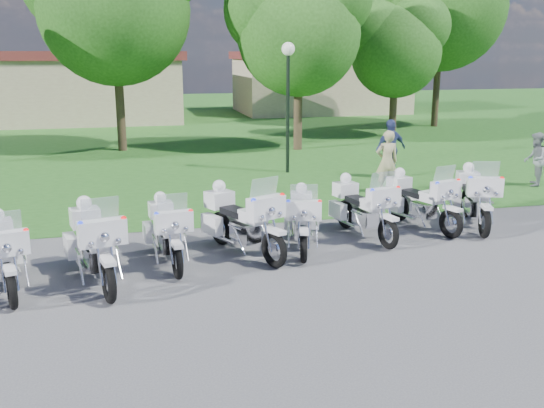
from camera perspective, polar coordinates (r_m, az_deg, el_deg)
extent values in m
plane|color=#4F4F54|center=(11.67, -1.52, -6.10)|extent=(100.00, 100.00, 0.00)
cube|color=#265E1D|center=(38.00, -10.23, 7.77)|extent=(100.00, 48.00, 0.01)
torus|color=black|center=(10.66, -23.29, -7.41)|extent=(0.29, 0.67, 0.66)
torus|color=black|center=(12.25, -24.06, -4.76)|extent=(0.29, 0.67, 0.66)
cube|color=white|center=(10.53, -23.46, -5.70)|extent=(0.28, 0.47, 0.07)
cube|color=white|center=(10.66, -23.78, -3.43)|extent=(0.75, 0.41, 0.39)
cube|color=silver|center=(10.62, -23.99, -1.57)|extent=(0.57, 0.25, 0.37)
sphere|color=red|center=(10.57, -22.15, -2.35)|extent=(0.09, 0.09, 0.09)
cube|color=silver|center=(11.43, -23.77, -5.41)|extent=(0.46, 0.62, 0.34)
cube|color=white|center=(11.11, -23.84, -4.10)|extent=(0.43, 0.58, 0.22)
cube|color=black|center=(11.62, -24.06, -3.45)|extent=(0.48, 0.68, 0.12)
cube|color=white|center=(12.08, -22.68, -4.05)|extent=(0.30, 0.54, 0.36)
torus|color=black|center=(10.38, -15.12, -7.11)|extent=(0.30, 0.74, 0.73)
torus|color=black|center=(12.10, -16.94, -4.18)|extent=(0.30, 0.74, 0.73)
cube|color=white|center=(10.23, -15.23, -5.16)|extent=(0.30, 0.51, 0.08)
cube|color=white|center=(10.37, -15.68, -2.60)|extent=(0.82, 0.43, 0.44)
cube|color=silver|center=(10.33, -15.89, -0.48)|extent=(0.62, 0.26, 0.41)
sphere|color=red|center=(10.32, -13.80, -1.37)|extent=(0.10, 0.10, 0.10)
sphere|color=#1426E5|center=(10.20, -17.60, -1.81)|extent=(0.10, 0.10, 0.10)
cube|color=silver|center=(11.22, -16.17, -4.87)|extent=(0.50, 0.68, 0.37)
cube|color=white|center=(10.86, -16.04, -3.38)|extent=(0.47, 0.63, 0.24)
cube|color=black|center=(11.42, -16.60, -2.68)|extent=(0.51, 0.74, 0.13)
cube|color=white|center=(11.95, -15.32, -3.37)|extent=(0.32, 0.60, 0.39)
cube|color=white|center=(11.85, -18.41, -3.75)|extent=(0.32, 0.60, 0.39)
cube|color=white|center=(11.96, -17.18, -1.21)|extent=(0.61, 0.54, 0.35)
sphere|color=white|center=(11.89, -17.28, 0.10)|extent=(0.28, 0.28, 0.28)
torus|color=black|center=(11.20, -8.90, -5.41)|extent=(0.19, 0.66, 0.65)
torus|color=black|center=(12.75, -10.30, -3.04)|extent=(0.19, 0.66, 0.65)
cube|color=white|center=(11.07, -8.95, -3.78)|extent=(0.22, 0.44, 0.07)
cube|color=white|center=(11.20, -9.25, -1.66)|extent=(0.72, 0.30, 0.39)
cube|color=silver|center=(11.17, -9.37, 0.10)|extent=(0.55, 0.17, 0.37)
sphere|color=red|center=(11.15, -7.66, -0.68)|extent=(0.09, 0.09, 0.09)
sphere|color=#1426E5|center=(11.05, -10.82, -0.95)|extent=(0.09, 0.09, 0.09)
cube|color=silver|center=(11.95, -9.69, -3.59)|extent=(0.38, 0.58, 0.33)
cube|color=white|center=(11.64, -9.55, -2.32)|extent=(0.36, 0.54, 0.21)
cube|color=black|center=(12.14, -9.99, -1.75)|extent=(0.39, 0.63, 0.12)
cube|color=white|center=(12.61, -8.92, -2.39)|extent=(0.23, 0.52, 0.35)
cube|color=white|center=(12.53, -11.54, -2.62)|extent=(0.23, 0.52, 0.35)
cube|color=white|center=(12.62, -10.44, -0.51)|extent=(0.50, 0.43, 0.31)
sphere|color=white|center=(12.56, -10.49, 0.60)|extent=(0.25, 0.25, 0.25)
torus|color=black|center=(11.62, 0.20, -4.31)|extent=(0.43, 0.72, 0.72)
torus|color=black|center=(13.05, -4.84, -2.30)|extent=(0.43, 0.72, 0.72)
cube|color=white|center=(11.49, 0.27, -2.55)|extent=(0.38, 0.51, 0.08)
cube|color=white|center=(11.59, -0.56, -0.35)|extent=(0.82, 0.56, 0.43)
cube|color=silver|center=(11.55, -0.76, 1.53)|extent=(0.61, 0.37, 0.41)
sphere|color=red|center=(11.70, 0.97, 0.83)|extent=(0.10, 0.10, 0.10)
sphere|color=#1426E5|center=(11.29, -1.75, 0.33)|extent=(0.10, 0.10, 0.10)
cube|color=silver|center=(12.30, -2.53, -2.65)|extent=(0.59, 0.70, 0.37)
cube|color=white|center=(11.99, -1.83, -1.20)|extent=(0.55, 0.66, 0.24)
cube|color=black|center=(12.46, -3.43, -0.74)|extent=(0.61, 0.76, 0.13)
cube|color=white|center=(13.04, -3.28, -1.44)|extent=(0.41, 0.59, 0.39)
cube|color=white|center=(12.70, -5.67, -1.92)|extent=(0.41, 0.59, 0.39)
cube|color=white|center=(12.91, -4.98, 0.45)|extent=(0.65, 0.61, 0.35)
sphere|color=white|center=(12.85, -5.01, 1.67)|extent=(0.28, 0.28, 0.28)
torus|color=black|center=(11.90, 3.00, -4.08)|extent=(0.28, 0.66, 0.64)
torus|color=black|center=(13.47, 2.75, -1.92)|extent=(0.28, 0.66, 0.64)
cube|color=white|center=(11.79, 3.03, -2.56)|extent=(0.27, 0.45, 0.07)
cube|color=white|center=(11.92, 3.00, -0.59)|extent=(0.73, 0.40, 0.38)
cube|color=silver|center=(11.90, 3.02, 1.05)|extent=(0.55, 0.25, 0.36)
sphere|color=red|center=(11.84, 4.52, 0.20)|extent=(0.09, 0.09, 0.09)
sphere|color=#1426E5|center=(11.81, 1.53, 0.21)|extent=(0.09, 0.09, 0.09)
cube|color=silver|center=(12.67, 2.87, -2.41)|extent=(0.45, 0.60, 0.33)
cube|color=white|center=(12.35, 2.92, -1.21)|extent=(0.42, 0.56, 0.21)
cube|color=black|center=(12.86, 2.84, -0.69)|extent=(0.47, 0.66, 0.12)
cube|color=white|center=(13.30, 4.02, -1.41)|extent=(0.29, 0.53, 0.35)
cube|color=white|center=(13.28, 1.53, -1.41)|extent=(0.29, 0.53, 0.35)
cube|color=white|center=(13.35, 2.77, 0.46)|extent=(0.54, 0.49, 0.31)
sphere|color=white|center=(13.29, 2.78, 1.51)|extent=(0.25, 0.25, 0.25)
torus|color=black|center=(12.95, 10.89, -2.74)|extent=(0.26, 0.69, 0.68)
torus|color=black|center=(14.32, 6.92, -0.97)|extent=(0.26, 0.69, 0.68)
cube|color=white|center=(12.84, 11.01, -1.26)|extent=(0.26, 0.47, 0.07)
cube|color=white|center=(12.95, 10.44, 0.60)|extent=(0.76, 0.38, 0.40)
cube|color=silver|center=(12.92, 10.35, 2.18)|extent=(0.58, 0.23, 0.38)
sphere|color=red|center=(13.04, 11.79, 1.50)|extent=(0.09, 0.09, 0.09)
sphere|color=#1426E5|center=(12.67, 9.44, 1.25)|extent=(0.09, 0.09, 0.09)
cube|color=silver|center=(13.61, 8.77, -1.30)|extent=(0.45, 0.62, 0.34)
cube|color=white|center=(13.33, 9.40, -0.08)|extent=(0.42, 0.58, 0.22)
cube|color=black|center=(13.77, 8.13, 0.34)|extent=(0.46, 0.68, 0.12)
cube|color=white|center=(14.31, 8.29, -0.31)|extent=(0.28, 0.55, 0.36)
cube|color=white|center=(14.00, 6.20, -0.57)|extent=(0.28, 0.55, 0.36)
cube|color=white|center=(14.20, 6.92, 1.38)|extent=(0.55, 0.49, 0.32)
sphere|color=white|center=(14.15, 6.95, 2.42)|extent=(0.26, 0.26, 0.26)
torus|color=black|center=(14.01, 16.48, -1.79)|extent=(0.31, 0.68, 0.68)
torus|color=black|center=(15.19, 11.85, -0.30)|extent=(0.31, 0.68, 0.68)
cube|color=white|center=(13.91, 16.64, -0.42)|extent=(0.30, 0.48, 0.07)
cube|color=white|center=(13.99, 16.01, 1.28)|extent=(0.76, 0.44, 0.40)
cube|color=silver|center=(13.96, 15.93, 2.74)|extent=(0.58, 0.28, 0.38)
sphere|color=red|center=(14.14, 17.15, 2.13)|extent=(0.09, 0.09, 0.09)
sphere|color=#1426E5|center=(13.69, 15.30, 1.87)|extent=(0.09, 0.09, 0.09)
cube|color=silver|center=(14.57, 14.05, -0.54)|extent=(0.49, 0.64, 0.34)
cube|color=white|center=(14.32, 14.79, 0.62)|extent=(0.46, 0.59, 0.22)
cube|color=black|center=(14.71, 13.31, 0.97)|extent=(0.50, 0.70, 0.12)
cube|color=white|center=(15.24, 13.11, 0.35)|extent=(0.32, 0.55, 0.36)
cube|color=white|center=(14.85, 11.39, 0.08)|extent=(0.32, 0.55, 0.36)
cube|color=white|center=(15.08, 11.89, 1.92)|extent=(0.58, 0.52, 0.32)
sphere|color=white|center=(15.03, 11.94, 2.89)|extent=(0.26, 0.26, 0.26)
torus|color=black|center=(14.27, 19.38, -1.66)|extent=(0.36, 0.72, 0.71)
torus|color=black|center=(15.96, 17.80, 0.08)|extent=(0.36, 0.72, 0.71)
cube|color=white|center=(14.16, 19.52, -0.24)|extent=(0.33, 0.50, 0.07)
cube|color=white|center=(14.32, 19.39, 1.55)|extent=(0.81, 0.48, 0.42)
cube|color=silver|center=(14.31, 19.44, 3.06)|extent=(0.61, 0.31, 0.40)
sphere|color=red|center=(14.31, 20.83, 2.24)|extent=(0.10, 0.10, 0.10)
sphere|color=#1426E5|center=(14.14, 18.18, 2.33)|extent=(0.10, 0.10, 0.10)
cube|color=silver|center=(15.10, 18.56, -0.25)|extent=(0.53, 0.68, 0.36)
cube|color=white|center=(14.78, 18.90, 0.90)|extent=(0.50, 0.63, 0.23)
cube|color=black|center=(15.32, 18.39, 1.31)|extent=(0.55, 0.74, 0.13)
cube|color=white|center=(15.85, 19.09, 0.55)|extent=(0.36, 0.58, 0.38)
cube|color=white|center=(15.70, 16.84, 0.61)|extent=(0.36, 0.58, 0.38)
cube|color=white|center=(15.86, 17.94, 2.31)|extent=(0.62, 0.56, 0.34)
sphere|color=white|center=(15.81, 18.01, 3.29)|extent=(0.28, 0.28, 0.28)
cylinder|color=black|center=(20.65, 1.49, 8.42)|extent=(0.12, 0.12, 3.99)
sphere|color=white|center=(20.55, 1.53, 14.39)|extent=(0.44, 0.44, 0.44)
cylinder|color=#38281C|center=(26.25, -14.13, 9.43)|extent=(0.36, 0.36, 4.19)
sphere|color=#224F16|center=(26.23, -14.62, 17.31)|extent=(6.09, 6.09, 6.09)
cylinder|color=#38281C|center=(25.78, 2.46, 8.99)|extent=(0.36, 0.36, 3.49)
sphere|color=#224F16|center=(25.69, 2.54, 15.70)|extent=(5.08, 5.08, 5.08)
sphere|color=#224F16|center=(25.84, -0.18, 17.82)|extent=(3.81, 3.81, 3.81)
cylinder|color=#38281C|center=(30.42, 11.33, 8.99)|extent=(0.36, 0.36, 2.95)
sphere|color=#224F16|center=(30.31, 11.57, 13.79)|extent=(4.29, 4.29, 4.29)
sphere|color=#224F16|center=(30.25, 9.70, 15.40)|extent=(3.22, 3.22, 3.22)
sphere|color=#224F16|center=(30.53, 13.68, 15.95)|extent=(2.95, 2.95, 2.95)
cylinder|color=#38281C|center=(35.25, 15.24, 10.86)|extent=(0.36, 0.36, 4.69)
sphere|color=#224F16|center=(35.29, 15.68, 17.43)|extent=(6.83, 6.83, 6.83)
cube|color=tan|center=(38.95, -19.42, 10.01)|extent=(14.00, 8.00, 3.60)
cube|color=maroon|center=(38.89, -19.67, 13.02)|extent=(14.56, 8.32, 0.50)
cube|color=tan|center=(42.88, 4.49, 11.05)|extent=(11.00, 7.00, 3.60)
cube|color=maroon|center=(42.83, 4.54, 13.79)|extent=(11.44, 7.28, 0.50)
imported|color=tan|center=(18.04, 10.75, 3.91)|extent=(0.70, 0.49, 1.84)
imported|color=gray|center=(20.33, 23.52, 3.85)|extent=(0.98, 1.02, 1.65)
imported|color=navy|center=(20.27, 11.09, 5.11)|extent=(1.19, 0.69, 1.92)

